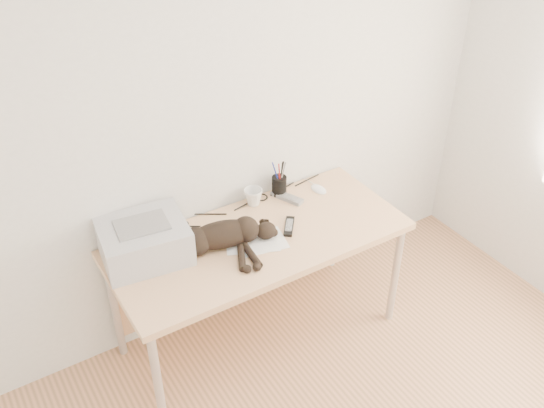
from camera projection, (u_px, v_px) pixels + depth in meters
wall_back at (222, 116)px, 3.16m from camera, size 3.50×0.00×3.50m
desk at (251, 248)px, 3.36m from camera, size 1.60×0.70×0.74m
printer at (144, 241)px, 3.04m from camera, size 0.47×0.41×0.20m
papers at (256, 242)px, 3.18m from camera, size 0.35×0.29×0.01m
cat at (219, 237)px, 3.11m from camera, size 0.67×0.41×0.16m
mug at (253, 197)px, 3.45m from camera, size 0.15×0.15×0.10m
pen_cup at (279, 185)px, 3.53m from camera, size 0.09×0.09×0.22m
remote_grey at (287, 197)px, 3.51m from camera, size 0.13×0.21×0.02m
remote_black at (289, 226)px, 3.28m from camera, size 0.14×0.16×0.02m
mouse at (319, 188)px, 3.58m from camera, size 0.08×0.12×0.04m
cable_tangle at (231, 208)px, 3.44m from camera, size 1.36×0.08×0.01m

